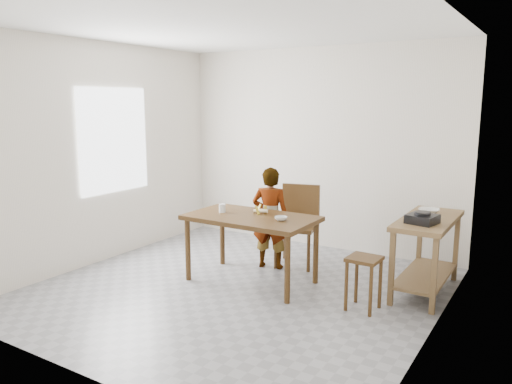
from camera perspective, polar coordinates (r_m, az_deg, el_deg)
The scene contains 17 objects.
floor at distance 5.44m, azimuth -2.26°, elevation -11.28°, with size 4.00×4.00×0.04m, color gray.
ceiling at distance 5.12m, azimuth -2.49°, elevation 18.60°, with size 4.00×4.00×0.04m, color white.
wall_back at distance 6.86m, azimuth 7.17°, elevation 4.94°, with size 4.00×0.04×2.70m, color silver.
wall_front at distance 3.63m, azimuth -20.55°, elevation -0.35°, with size 4.00×0.04×2.70m, color silver.
wall_left at distance 6.45m, azimuth -17.45°, elevation 4.21°, with size 0.04×4.00×2.70m, color silver.
wall_right at distance 4.31m, azimuth 20.45°, elevation 1.25°, with size 0.04×4.00×2.70m, color silver.
window_pane at distance 6.53m, azimuth -15.90°, elevation 5.68°, with size 0.02×1.10×1.30m, color white.
dining_table at distance 5.55m, azimuth -0.55°, elevation -6.52°, with size 1.40×0.80×0.75m, color #402912, non-canonical shape.
prep_counter at distance 5.54m, azimuth 18.87°, elevation -6.85°, with size 0.50×1.20×0.80m, color brown, non-canonical shape.
child at distance 5.96m, azimuth 1.65°, elevation -2.98°, with size 0.45×0.29×1.22m, color white.
dining_chair at distance 6.09m, azimuth 4.64°, elevation -3.94°, with size 0.47×0.47×0.97m, color #402912, non-canonical shape.
stool at distance 4.97m, azimuth 12.17°, elevation -10.16°, with size 0.30×0.30×0.52m, color #402912, non-canonical shape.
glass_tumbler at distance 5.63m, azimuth -3.88°, elevation -1.85°, with size 0.08×0.08×0.09m, color white.
small_bowl at distance 5.25m, azimuth 2.86°, elevation -3.03°, with size 0.13×0.13×0.04m, color silver.
banana at distance 5.56m, azimuth 0.52°, elevation -2.13°, with size 0.19×0.13×0.07m, color #F7DC52, non-canonical shape.
serving_bowl at distance 5.65m, azimuth 19.16°, elevation -2.06°, with size 0.21×0.21×0.05m, color silver.
gas_burner at distance 5.17m, azimuth 18.48°, elevation -2.94°, with size 0.26×0.26×0.09m, color black.
Camera 1 is at (2.84, -4.19, 1.98)m, focal length 35.00 mm.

